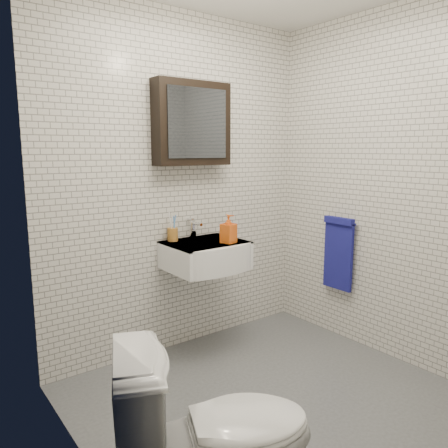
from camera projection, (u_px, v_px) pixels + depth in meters
name	position (u px, v px, depth m)	size (l,w,h in m)	color
ground	(271.00, 398.00, 2.69)	(2.20, 2.00, 0.01)	#4A4D51
room_shell	(275.00, 158.00, 2.44)	(2.22, 2.02, 2.51)	silver
washbasin	(208.00, 255.00, 3.17)	(0.55, 0.50, 0.20)	white
faucet	(193.00, 229.00, 3.30)	(0.06, 0.20, 0.15)	silver
mirror_cabinet	(192.00, 124.00, 3.16)	(0.60, 0.15, 0.60)	black
towel_rail	(338.00, 250.00, 3.46)	(0.09, 0.30, 0.58)	silver
toothbrush_cup	(173.00, 234.00, 3.20)	(0.09, 0.09, 0.21)	#A46C29
soap_bottle	(228.00, 229.00, 3.13)	(0.09, 0.09, 0.21)	orange
toilet	(216.00, 436.00, 1.73)	(0.44, 0.77, 0.79)	white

